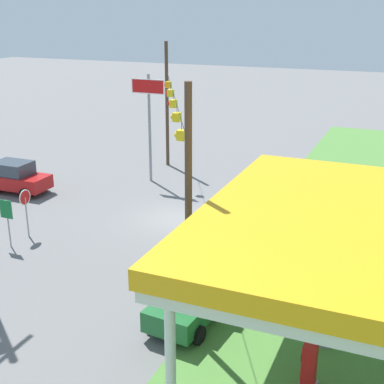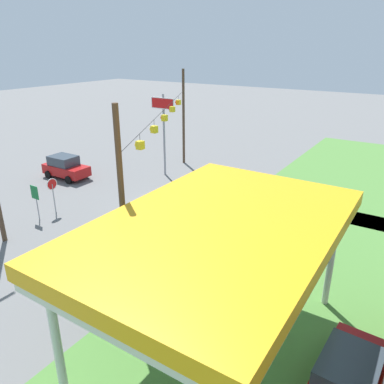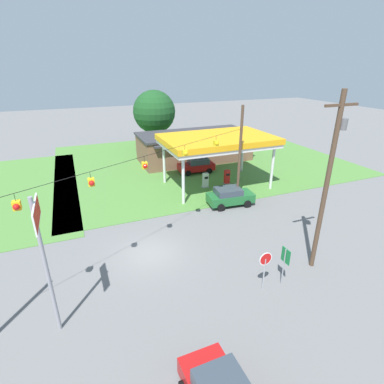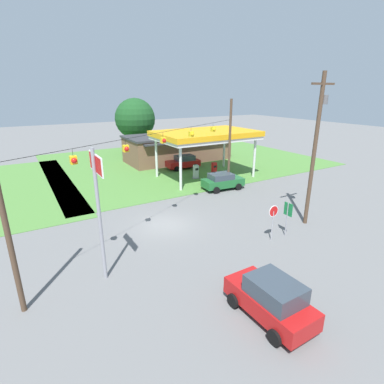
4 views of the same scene
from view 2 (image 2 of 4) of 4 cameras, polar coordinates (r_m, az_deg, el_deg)
name	(u,v)px [view 2 (image 2 of 4)]	position (r m, az deg, el deg)	size (l,w,h in m)	color
ground_plane	(167,206)	(26.96, -3.85, -2.18)	(160.00, 160.00, 0.00)	slate
gas_station_canopy	(219,234)	(12.85, 4.14, -6.33)	(10.99, 7.18, 5.30)	silver
fuel_pump_near	(231,310)	(16.03, 6.01, -17.46)	(0.71, 0.56, 1.58)	gray
fuel_pump_far	(199,349)	(14.37, 1.03, -22.87)	(0.71, 0.56, 1.58)	gray
car_at_pumps_front	(138,275)	(17.91, -8.23, -12.39)	(4.29, 2.41, 1.67)	#1E602D
car_at_pumps_rear	(348,376)	(14.28, 22.71, -24.47)	(4.31, 2.28, 1.73)	#AD1414
car_on_crossroad	(65,167)	(34.18, -18.72, 3.63)	(2.16, 4.17, 1.95)	#AD1414
stop_sign_roadside	(52,188)	(26.90, -20.49, 0.56)	(0.80, 0.08, 2.50)	#99999E
stop_sign_overhead	(163,119)	(32.39, -4.40, 11.05)	(0.22, 2.31, 7.04)	gray
route_sign	(35,196)	(26.23, -22.77, -0.54)	(0.10, 0.70, 2.40)	gray
signal_span_gantry	(165,140)	(25.42, -4.15, 7.98)	(19.47, 10.24, 8.83)	#4C3828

